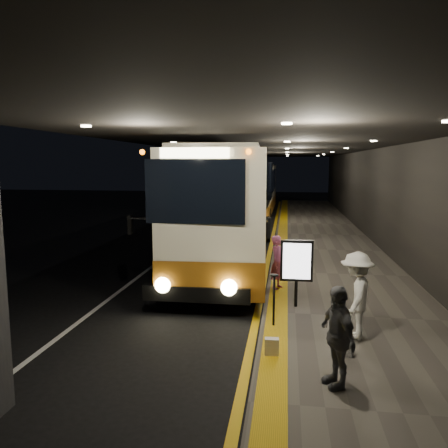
# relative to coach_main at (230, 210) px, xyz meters

# --- Properties ---
(ground) EXTENTS (90.00, 90.00, 0.00)m
(ground) POSITION_rel_coach_main_xyz_m (-0.90, -3.04, -1.97)
(ground) COLOR black
(lane_line_white) EXTENTS (0.12, 50.00, 0.01)m
(lane_line_white) POSITION_rel_coach_main_xyz_m (-2.70, 1.96, -1.96)
(lane_line_white) COLOR silver
(lane_line_white) RESTS_ON ground
(kerb_stripe_yellow) EXTENTS (0.18, 50.00, 0.01)m
(kerb_stripe_yellow) POSITION_rel_coach_main_xyz_m (1.45, 1.96, -1.96)
(kerb_stripe_yellow) COLOR gold
(kerb_stripe_yellow) RESTS_ON ground
(sidewalk) EXTENTS (4.50, 50.00, 0.15)m
(sidewalk) POSITION_rel_coach_main_xyz_m (3.85, 1.96, -1.89)
(sidewalk) COLOR #514C44
(sidewalk) RESTS_ON ground
(tactile_strip) EXTENTS (0.50, 50.00, 0.01)m
(tactile_strip) POSITION_rel_coach_main_xyz_m (1.95, 1.96, -1.81)
(tactile_strip) COLOR gold
(tactile_strip) RESTS_ON sidewalk
(terminal_wall) EXTENTS (0.10, 50.00, 6.00)m
(terminal_wall) POSITION_rel_coach_main_xyz_m (6.10, 1.96, 1.03)
(terminal_wall) COLOR black
(terminal_wall) RESTS_ON ground
(support_columns) EXTENTS (0.80, 24.80, 4.40)m
(support_columns) POSITION_rel_coach_main_xyz_m (-2.40, 0.96, 0.23)
(support_columns) COLOR black
(support_columns) RESTS_ON ground
(canopy) EXTENTS (9.00, 50.00, 0.40)m
(canopy) POSITION_rel_coach_main_xyz_m (1.60, 1.96, 2.63)
(canopy) COLOR black
(canopy) RESTS_ON support_columns
(coach_main) EXTENTS (3.33, 13.26, 4.10)m
(coach_main) POSITION_rel_coach_main_xyz_m (0.00, 0.00, 0.00)
(coach_main) COLOR beige
(coach_main) RESTS_ON ground
(coach_second) EXTENTS (2.48, 11.46, 3.60)m
(coach_second) POSITION_rel_coach_main_xyz_m (-0.04, 14.56, -0.24)
(coach_second) COLOR beige
(coach_second) RESTS_ON ground
(passenger_boarding) EXTENTS (0.57, 0.67, 1.54)m
(passenger_boarding) POSITION_rel_coach_main_xyz_m (1.90, -4.12, -1.05)
(passenger_boarding) COLOR #D865A3
(passenger_boarding) RESTS_ON sidewalk
(passenger_waiting_white) EXTENTS (0.84, 1.27, 1.80)m
(passenger_waiting_white) POSITION_rel_coach_main_xyz_m (3.58, -7.51, -0.92)
(passenger_waiting_white) COLOR silver
(passenger_waiting_white) RESTS_ON sidewalk
(passenger_waiting_grey) EXTENTS (0.83, 1.09, 1.67)m
(passenger_waiting_grey) POSITION_rel_coach_main_xyz_m (2.97, -9.58, -0.98)
(passenger_waiting_grey) COLOR #57585D
(passenger_waiting_grey) RESTS_ON sidewalk
(bag_polka) EXTENTS (0.34, 0.23, 0.38)m
(bag_polka) POSITION_rel_coach_main_xyz_m (3.26, -8.42, -1.63)
(bag_polka) COLOR black
(bag_polka) RESTS_ON sidewalk
(bag_plain) EXTENTS (0.27, 0.17, 0.33)m
(bag_plain) POSITION_rel_coach_main_xyz_m (1.90, -8.61, -1.65)
(bag_plain) COLOR silver
(bag_plain) RESTS_ON sidewalk
(info_sign) EXTENTS (0.80, 0.12, 1.70)m
(info_sign) POSITION_rel_coach_main_xyz_m (2.40, -5.67, -0.68)
(info_sign) COLOR black
(info_sign) RESTS_ON sidewalk
(stanchion_post) EXTENTS (0.05, 0.05, 1.15)m
(stanchion_post) POSITION_rel_coach_main_xyz_m (1.89, -7.08, -1.24)
(stanchion_post) COLOR black
(stanchion_post) RESTS_ON sidewalk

